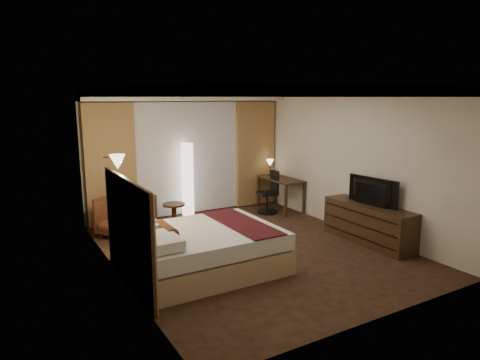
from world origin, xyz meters
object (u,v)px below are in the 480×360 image
armchair (126,214)px  side_table (174,215)px  office_chair (267,192)px  dresser (368,224)px  bed (204,249)px  television (369,189)px  floor_lamp (188,180)px  desk (281,194)px

armchair → side_table: bearing=59.3°
office_chair → dresser: office_chair is taller
bed → television: (3.06, -0.37, 0.67)m
television → bed: bearing=77.7°
bed → side_table: size_ratio=4.51×
side_table → dresser: (2.67, -2.62, 0.10)m
bed → side_table: bearing=79.5°
office_chair → dresser: bearing=-71.8°
side_table → armchair: bearing=-177.1°
side_table → floor_lamp: floor_lamp is taller
bed → side_table: 2.29m
armchair → desk: 3.61m
office_chair → desk: bearing=15.3°
dresser → armchair: bearing=144.9°
bed → floor_lamp: floor_lamp is taller
dresser → television: (-0.03, 0.00, 0.64)m
side_table → dresser: 3.74m
floor_lamp → television: (2.10, -3.16, 0.17)m
dresser → office_chair: bearing=99.9°
side_table → television: 3.80m
desk → office_chair: bearing=-172.9°
desk → television: bearing=-89.6°
bed → television: television is taller
armchair → bed: bearing=-19.1°
side_table → desk: bearing=0.2°
floor_lamp → desk: (2.08, -0.53, -0.44)m
armchair → office_chair: bearing=56.6°
armchair → dresser: 4.47m
office_chair → armchair: bearing=-171.6°
bed → armchair: armchair is taller
bed → armchair: 2.28m
floor_lamp → dresser: (2.13, -3.16, -0.47)m
bed → side_table: bed is taller
armchair → desk: size_ratio=0.72×
floor_lamp → television: size_ratio=1.61×
armchair → office_chair: size_ratio=0.88×
bed → television: bearing=-6.9°
bed → floor_lamp: bearing=71.1°
desk → side_table: bearing=-179.8°
desk → television: (0.02, -2.63, 0.61)m
desk → bed: bearing=-143.3°
bed → office_chair: bearing=40.0°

